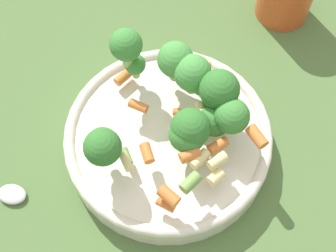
# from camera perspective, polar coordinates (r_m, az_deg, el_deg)

# --- Properties ---
(ground_plane) EXTENTS (3.00, 3.00, 0.00)m
(ground_plane) POSITION_cam_1_polar(r_m,az_deg,el_deg) (0.61, -0.00, -2.52)
(ground_plane) COLOR #4C6B38
(bowl) EXTENTS (0.26, 0.26, 0.04)m
(bowl) POSITION_cam_1_polar(r_m,az_deg,el_deg) (0.59, -0.00, -1.57)
(bowl) COLOR silver
(bowl) RESTS_ON ground_plane
(pasta_salad) EXTENTS (0.21, 0.21, 0.09)m
(pasta_salad) POSITION_cam_1_polar(r_m,az_deg,el_deg) (0.54, 1.57, 2.74)
(pasta_salad) COLOR #8CB766
(pasta_salad) RESTS_ON bowl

